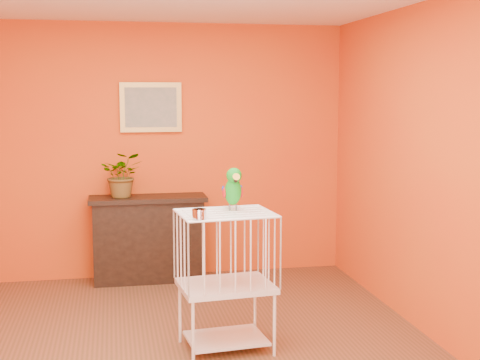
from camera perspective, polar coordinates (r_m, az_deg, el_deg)
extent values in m
plane|color=brown|center=(5.01, -5.74, -14.82)|extent=(4.50, 4.50, 0.00)
plane|color=#D45114|center=(6.91, -7.57, 2.44)|extent=(4.00, 0.00, 4.00)
plane|color=#D45114|center=(2.47, -1.38, -6.46)|extent=(4.00, 0.00, 4.00)
plane|color=#D45114|center=(5.24, 16.42, 0.62)|extent=(0.00, 4.50, 4.50)
cube|color=black|center=(6.84, -7.81, -5.17)|extent=(1.09, 0.36, 0.82)
cube|color=black|center=(6.76, -7.88, -1.59)|extent=(1.16, 0.42, 0.05)
cube|color=black|center=(6.68, -7.73, -5.47)|extent=(0.76, 0.02, 0.41)
cube|color=#571923|center=(6.81, -9.70, -6.05)|extent=(0.05, 0.16, 0.25)
cube|color=#2C4321|center=(6.81, -9.08, -6.03)|extent=(0.05, 0.16, 0.25)
cube|color=#571923|center=(6.81, -8.39, -6.01)|extent=(0.05, 0.16, 0.25)
cube|color=#2C4321|center=(6.82, -7.62, -5.99)|extent=(0.05, 0.16, 0.25)
cube|color=#571923|center=(6.82, -6.86, -5.97)|extent=(0.05, 0.16, 0.25)
imported|color=#26722D|center=(6.74, -9.98, 0.05)|extent=(0.44, 0.48, 0.35)
cube|color=#B88E41|center=(6.85, -7.62, 6.17)|extent=(0.62, 0.03, 0.50)
cube|color=gray|center=(6.84, -7.61, 6.17)|extent=(0.52, 0.01, 0.40)
cube|color=white|center=(5.11, -1.21, -13.35)|extent=(0.61, 0.49, 0.02)
cube|color=white|center=(4.98, -1.22, -9.03)|extent=(0.71, 0.58, 0.04)
cube|color=white|center=(4.85, -1.24, -2.86)|extent=(0.71, 0.58, 0.01)
cylinder|color=white|center=(4.78, -4.03, -12.95)|extent=(0.02, 0.02, 0.46)
cylinder|color=white|center=(4.93, 2.96, -12.28)|extent=(0.02, 0.02, 0.46)
cylinder|color=white|center=(5.20, -5.15, -11.23)|extent=(0.02, 0.02, 0.46)
cylinder|color=white|center=(5.35, 1.29, -10.69)|extent=(0.02, 0.02, 0.46)
cylinder|color=silver|center=(4.59, -3.50, -2.90)|extent=(0.10, 0.10, 0.07)
cylinder|color=#59544C|center=(4.94, -0.89, -2.38)|extent=(0.01, 0.01, 0.05)
cylinder|color=#59544C|center=(4.95, -0.31, -2.36)|extent=(0.01, 0.01, 0.05)
ellipsoid|color=#0C961B|center=(4.92, -0.60, -0.98)|extent=(0.13, 0.18, 0.23)
ellipsoid|color=#0C961B|center=(4.87, -0.51, 0.39)|extent=(0.12, 0.12, 0.11)
cone|color=orange|center=(4.82, -0.38, 0.17)|extent=(0.06, 0.08, 0.07)
cone|color=black|center=(4.84, -0.41, -0.05)|extent=(0.03, 0.03, 0.03)
sphere|color=black|center=(4.84, -0.91, 0.50)|extent=(0.02, 0.02, 0.02)
sphere|color=black|center=(4.86, -0.01, 0.52)|extent=(0.02, 0.02, 0.02)
ellipsoid|color=#A50C0C|center=(4.92, -1.35, -1.11)|extent=(0.03, 0.07, 0.08)
ellipsoid|color=navy|center=(4.95, 0.09, -1.06)|extent=(0.03, 0.07, 0.08)
cone|color=#0C961B|center=(5.01, -0.79, -1.73)|extent=(0.08, 0.16, 0.13)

